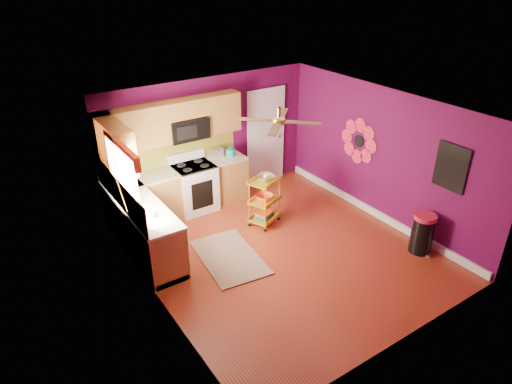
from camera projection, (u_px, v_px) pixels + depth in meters
ground at (283, 251)px, 7.84m from camera, size 5.00×5.00×0.00m
room_envelope at (287, 164)px, 7.10m from camera, size 4.54×5.04×2.52m
lower_cabinets at (164, 208)px, 8.31m from camera, size 2.81×2.31×0.94m
electric_range at (195, 187)px, 8.95m from camera, size 0.76×0.66×1.13m
upper_cabinetry at (155, 130)px, 8.00m from camera, size 2.80×2.30×1.26m
left_window at (122, 168)px, 6.72m from camera, size 0.08×1.35×1.08m
panel_door at (266, 137)px, 9.85m from camera, size 0.95×0.11×2.15m
right_wall_art at (398, 152)px, 8.02m from camera, size 0.04×2.74×1.04m
ceiling_fan at (279, 120)px, 6.93m from camera, size 1.01×1.01×0.26m
shag_rug at (229, 257)px, 7.67m from camera, size 1.08×1.58×0.02m
rolling_cart at (265, 199)px, 8.44m from camera, size 0.68×0.60×1.01m
trash_can at (422, 233)px, 7.69m from camera, size 0.49×0.49×0.71m
teal_kettle at (231, 152)px, 9.12m from camera, size 0.18×0.18×0.21m
toaster at (217, 152)px, 9.10m from camera, size 0.22×0.15×0.18m
soap_bottle_a at (147, 208)px, 7.05m from camera, size 0.09×0.10×0.21m
soap_bottle_b at (137, 198)px, 7.38m from camera, size 0.14×0.14×0.18m
counter_dish at (123, 185)px, 7.93m from camera, size 0.29×0.29×0.07m
counter_cup at (152, 214)px, 7.00m from camera, size 0.13×0.13×0.10m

